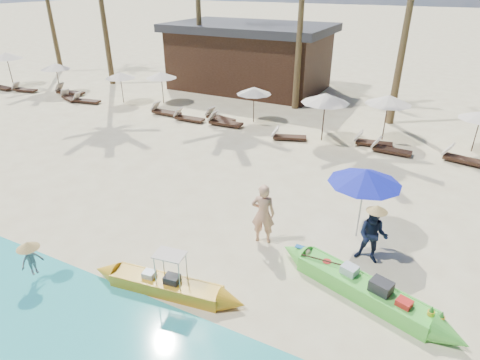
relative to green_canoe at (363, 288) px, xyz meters
The scene contains 28 objects.
ground 3.63m from the green_canoe, behind, with size 240.00×240.00×0.00m, color beige.
green_canoe is the anchor object (origin of this frame).
yellow_canoe 4.85m from the green_canoe, 154.64° to the right, with size 4.61×1.02×1.20m.
tourist 3.37m from the green_canoe, 162.16° to the left, with size 0.68×0.45×1.88m, color tan.
vendor_green 1.61m from the green_canoe, 94.87° to the left, with size 0.80×0.63×1.65m, color #121A33.
vendor_yellow 8.34m from the green_canoe, 157.18° to the right, with size 0.56×0.32×0.86m, color gray.
blue_umbrella 3.17m from the green_canoe, 105.31° to the left, with size 2.08×2.08×2.24m.
resort_parasol_0 29.37m from the green_canoe, 159.08° to the left, with size 2.24×2.24×2.30m.
lounger_0_left 28.40m from the green_canoe, 161.09° to the left, with size 1.85×0.66×0.62m.
lounger_0_right 26.63m from the green_canoe, 159.17° to the left, with size 1.80×0.85×0.59m.
resort_parasol_1 24.78m from the green_canoe, 155.07° to the left, with size 1.92×1.92×1.97m.
lounger_1_left 23.89m from the green_canoe, 154.36° to the left, with size 2.04×0.93×0.67m.
lounger_1_right 22.52m from the green_canoe, 155.34° to the left, with size 1.71×1.03×0.56m.
resort_parasol_2 20.08m from the green_canoe, 148.13° to the left, with size 1.83×1.83×1.89m.
lounger_2_left 21.21m from the green_canoe, 153.70° to the left, with size 1.78×0.82×0.58m.
resort_parasol_3 18.79m from the green_canoe, 141.66° to the left, with size 1.87×1.87×1.92m.
lounger_3_left 16.34m from the green_canoe, 143.64° to the left, with size 1.83×0.58×0.62m.
lounger_3_right 14.75m from the green_canoe, 140.53° to the left, with size 1.75×0.57×0.59m.
resort_parasol_4 13.61m from the green_canoe, 126.74° to the left, with size 1.86×1.86×1.91m.
lounger_4_left 14.20m from the green_canoe, 134.13° to the left, with size 1.86×0.86×0.61m.
lounger_4_right 13.31m from the green_canoe, 134.01° to the left, with size 1.91×0.68×0.64m.
resort_parasol_5 10.79m from the green_canoe, 112.02° to the left, with size 2.23×2.23×2.30m.
lounger_5_left 10.68m from the green_canoe, 120.95° to the left, with size 1.75×1.04×0.57m.
resort_parasol_6 11.50m from the green_canoe, 97.03° to the left, with size 2.13×2.13×2.19m.
lounger_6_left 10.37m from the green_canoe, 99.61° to the left, with size 1.79×0.76×0.59m.
lounger_6_right 9.73m from the green_canoe, 94.93° to the left, with size 1.75×0.60×0.59m.
lounger_7_left 10.22m from the green_canoe, 78.03° to the left, with size 1.97×0.93×0.64m.
pavilion_west 21.15m from the green_canoe, 123.49° to the left, with size 10.80×6.60×4.30m.
Camera 1 is at (4.38, -8.16, 7.03)m, focal length 30.00 mm.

